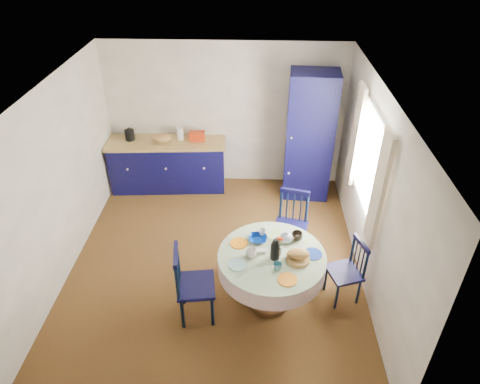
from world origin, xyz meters
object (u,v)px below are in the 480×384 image
object	(u,v)px
chair_left	(192,284)
mug_c	(297,236)
kitchen_counter	(168,164)
mug_d	(262,233)
cobalt_bowl	(258,239)
chair_right	(347,270)
mug_a	(251,253)
pantry_cabinet	(310,137)
mug_b	(277,266)
dining_table	(272,263)
chair_far	(291,225)

from	to	relation	value
chair_left	mug_c	bearing A→B (deg)	-74.15
kitchen_counter	mug_d	world-z (taller)	kitchen_counter
cobalt_bowl	chair_right	bearing A→B (deg)	-6.82
cobalt_bowl	mug_a	bearing A→B (deg)	-104.97
pantry_cabinet	mug_c	xyz separation A→B (m)	(-0.34, -2.22, -0.25)
mug_b	cobalt_bowl	world-z (taller)	mug_b
kitchen_counter	chair_right	distance (m)	3.68
dining_table	chair_far	world-z (taller)	dining_table
chair_right	mug_c	size ratio (longest dim) A/B	6.43
mug_a	mug_d	size ratio (longest dim) A/B	1.37
mug_c	kitchen_counter	bearing A→B (deg)	131.39
mug_a	mug_b	size ratio (longest dim) A/B	1.29
mug_a	mug_c	world-z (taller)	mug_c
cobalt_bowl	chair_far	bearing A→B (deg)	55.09
kitchen_counter	mug_a	world-z (taller)	kitchen_counter
mug_a	cobalt_bowl	distance (m)	0.30
chair_left	mug_b	world-z (taller)	chair_left
chair_far	mug_d	xyz separation A→B (m)	(-0.41, -0.56, 0.31)
pantry_cabinet	mug_b	bearing A→B (deg)	-98.34
pantry_cabinet	dining_table	size ratio (longest dim) A/B	1.68
mug_b	cobalt_bowl	xyz separation A→B (m)	(-0.22, 0.50, -0.02)
cobalt_bowl	mug_c	bearing A→B (deg)	4.47
kitchen_counter	pantry_cabinet	size ratio (longest dim) A/B	0.94
dining_table	cobalt_bowl	size ratio (longest dim) A/B	5.78
mug_a	mug_b	distance (m)	0.37
chair_left	mug_b	xyz separation A→B (m)	(0.99, 0.01, 0.31)
mug_c	chair_left	bearing A→B (deg)	-156.20
chair_far	pantry_cabinet	bearing A→B (deg)	91.36
dining_table	mug_d	bearing A→B (deg)	108.95
chair_left	mug_d	size ratio (longest dim) A/B	10.74
chair_left	mug_d	world-z (taller)	chair_left
chair_right	mug_c	world-z (taller)	mug_c
cobalt_bowl	dining_table	bearing A→B (deg)	-55.69
dining_table	chair_left	size ratio (longest dim) A/B	1.25
pantry_cabinet	mug_d	xyz separation A→B (m)	(-0.77, -2.16, -0.26)
mug_d	mug_c	bearing A→B (deg)	-8.32
chair_left	mug_a	world-z (taller)	chair_left
mug_d	mug_b	bearing A→B (deg)	-74.03
chair_left	cobalt_bowl	distance (m)	0.96
pantry_cabinet	cobalt_bowl	bearing A→B (deg)	-106.09
kitchen_counter	mug_c	world-z (taller)	kitchen_counter
chair_right	mug_d	size ratio (longest dim) A/B	9.19
mug_d	chair_left	bearing A→B (deg)	-143.19
kitchen_counter	chair_far	distance (m)	2.66
kitchen_counter	cobalt_bowl	world-z (taller)	kitchen_counter
mug_c	cobalt_bowl	size ratio (longest dim) A/B	0.61
chair_far	cobalt_bowl	distance (m)	0.86
dining_table	mug_d	world-z (taller)	dining_table
chair_left	chair_right	world-z (taller)	chair_left
dining_table	chair_left	xyz separation A→B (m)	(-0.94, -0.25, -0.14)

